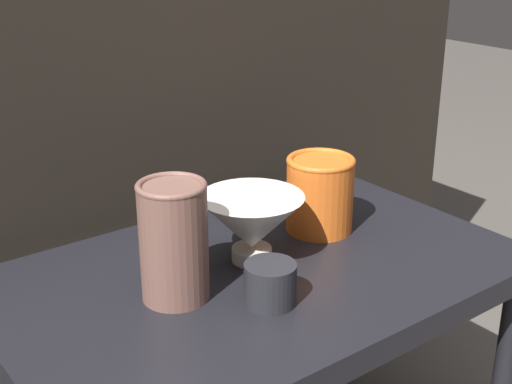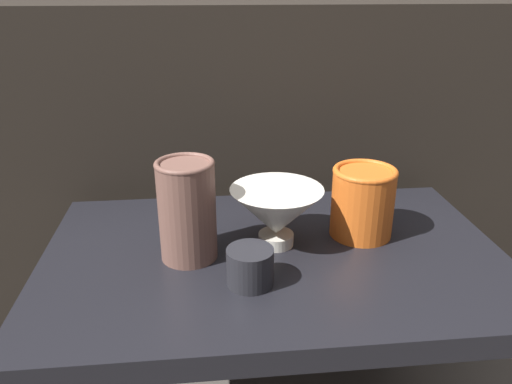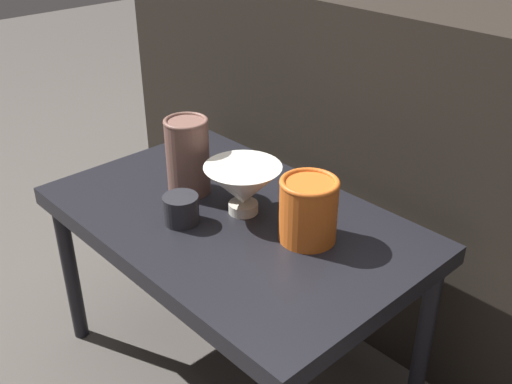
{
  "view_description": "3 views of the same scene",
  "coord_description": "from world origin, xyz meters",
  "px_view_note": "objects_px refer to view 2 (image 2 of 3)",
  "views": [
    {
      "loc": [
        -0.59,
        -0.77,
        0.94
      ],
      "look_at": [
        0.04,
        0.05,
        0.53
      ],
      "focal_mm": 50.0,
      "sensor_mm": 36.0,
      "label": 1
    },
    {
      "loc": [
        -0.11,
        -0.75,
        0.87
      ],
      "look_at": [
        -0.03,
        0.04,
        0.53
      ],
      "focal_mm": 35.0,
      "sensor_mm": 36.0,
      "label": 2
    },
    {
      "loc": [
        0.82,
        -0.7,
        1.08
      ],
      "look_at": [
        0.04,
        0.03,
        0.49
      ],
      "focal_mm": 42.0,
      "sensor_mm": 36.0,
      "label": 3
    }
  ],
  "objects_px": {
    "bowl": "(276,213)",
    "vase_colorful_right": "(363,201)",
    "cup": "(250,267)",
    "vase_textured_left": "(187,208)"
  },
  "relations": [
    {
      "from": "bowl",
      "to": "cup",
      "type": "distance_m",
      "value": 0.14
    },
    {
      "from": "bowl",
      "to": "vase_textured_left",
      "type": "relative_size",
      "value": 0.94
    },
    {
      "from": "bowl",
      "to": "cup",
      "type": "height_order",
      "value": "bowl"
    },
    {
      "from": "bowl",
      "to": "vase_colorful_right",
      "type": "xyz_separation_m",
      "value": [
        0.16,
        0.02,
        0.0
      ]
    },
    {
      "from": "vase_textured_left",
      "to": "vase_colorful_right",
      "type": "distance_m",
      "value": 0.32
    },
    {
      "from": "vase_colorful_right",
      "to": "cup",
      "type": "bearing_deg",
      "value": -146.81
    },
    {
      "from": "bowl",
      "to": "cup",
      "type": "bearing_deg",
      "value": -115.64
    },
    {
      "from": "vase_colorful_right",
      "to": "cup",
      "type": "relative_size",
      "value": 1.77
    },
    {
      "from": "bowl",
      "to": "cup",
      "type": "xyz_separation_m",
      "value": [
        -0.06,
        -0.12,
        -0.03
      ]
    },
    {
      "from": "bowl",
      "to": "vase_textured_left",
      "type": "bearing_deg",
      "value": -172.11
    }
  ]
}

